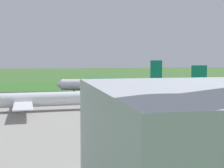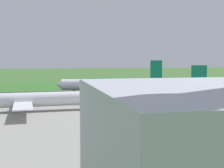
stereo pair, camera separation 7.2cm
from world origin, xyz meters
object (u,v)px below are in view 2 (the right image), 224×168
Objects in this scene: airliner_parked_far at (25,100)px; service_truck_fuel at (202,86)px; airliner_main at (113,84)px; no_stopping_sign at (118,84)px; traffic_cone_orange at (109,86)px.

airliner_parked_far reaches higher than service_truck_fuel.
airliner_parked_far is at bearing 50.50° from airliner_main.
airliner_main is at bearing -129.50° from airliner_parked_far.
no_stopping_sign is (-49.62, -84.55, -2.24)m from airliner_parked_far.
service_truck_fuel is at bearing 150.82° from traffic_cone_orange.
no_stopping_sign is 5.60m from traffic_cone_orange.
no_stopping_sign is at bearing -106.66° from airliner_main.
service_truck_fuel is 53.64m from traffic_cone_orange.
airliner_parked_far reaches higher than no_stopping_sign.
airliner_main is at bearing 12.69° from service_truck_fuel.
service_truck_fuel is (-52.82, -11.89, -2.95)m from airliner_main.
service_truck_fuel is at bearing -147.40° from airliner_parked_far.
airliner_parked_far reaches higher than traffic_cone_orange.
service_truck_fuel is (-90.99, -58.19, -2.40)m from airliner_parked_far.
service_truck_fuel reaches higher than traffic_cone_orange.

